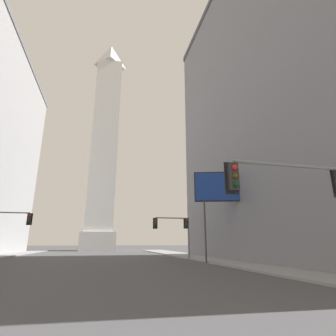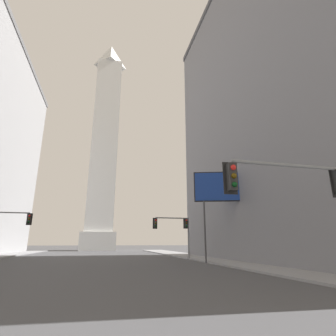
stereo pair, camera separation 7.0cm
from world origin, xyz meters
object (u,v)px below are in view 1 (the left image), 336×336
object	(u,v)px
traffic_light_mid_left	(3,223)
traffic_light_near_right	(309,192)
traffic_light_mid_right	(176,227)
billboard_sign	(223,189)
obelisk	(105,140)

from	to	relation	value
traffic_light_mid_left	traffic_light_near_right	bearing A→B (deg)	-51.28
traffic_light_mid_right	billboard_sign	distance (m)	8.36
obelisk	billboard_sign	distance (m)	54.37
obelisk	traffic_light_mid_left	distance (m)	48.91
traffic_light_near_right	billboard_sign	size ratio (longest dim) A/B	0.63
obelisk	traffic_light_mid_right	xyz separation A→B (m)	(9.85, -40.82, -26.56)
traffic_light_near_right	traffic_light_mid_right	bearing A→B (deg)	88.47
traffic_light_near_right	traffic_light_mid_right	size ratio (longest dim) A/B	1.19
traffic_light_near_right	traffic_light_mid_left	distance (m)	30.39
traffic_light_mid_left	billboard_sign	size ratio (longest dim) A/B	0.56
traffic_light_near_right	billboard_sign	distance (m)	17.05
traffic_light_mid_right	billboard_sign	bearing A→B (deg)	-63.55
obelisk	traffic_light_mid_right	bearing A→B (deg)	-76.43
traffic_light_near_right	traffic_light_mid_left	bearing A→B (deg)	128.72
traffic_light_mid_right	billboard_sign	world-z (taller)	billboard_sign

